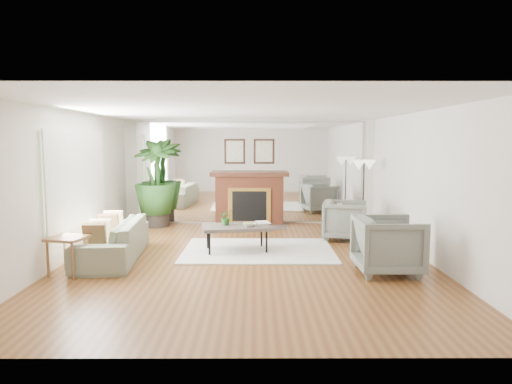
{
  "coord_description": "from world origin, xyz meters",
  "views": [
    {
      "loc": [
        0.13,
        -7.5,
        1.98
      ],
      "look_at": [
        0.15,
        0.6,
        1.09
      ],
      "focal_mm": 32.0,
      "sensor_mm": 36.0,
      "label": 1
    }
  ],
  "objects_px": {
    "coffee_table": "(237,228)",
    "armchair_front": "(388,245)",
    "potted_ficus": "(156,180)",
    "side_table": "(68,243)",
    "sofa": "(113,240)",
    "floor_lamp": "(364,171)",
    "armchair_back": "(345,220)",
    "fireplace": "(249,198)"
  },
  "relations": [
    {
      "from": "coffee_table",
      "to": "armchair_front",
      "type": "xyz_separation_m",
      "value": [
        2.34,
        -1.34,
        -0.01
      ]
    },
    {
      "from": "armchair_front",
      "to": "potted_ficus",
      "type": "xyz_separation_m",
      "value": [
        -4.33,
        3.87,
        0.66
      ]
    },
    {
      "from": "coffee_table",
      "to": "armchair_front",
      "type": "relative_size",
      "value": 1.37
    },
    {
      "from": "armchair_front",
      "to": "potted_ficus",
      "type": "relative_size",
      "value": 0.47
    },
    {
      "from": "coffee_table",
      "to": "side_table",
      "type": "xyz_separation_m",
      "value": [
        -2.45,
        -1.42,
        0.04
      ]
    },
    {
      "from": "coffee_table",
      "to": "sofa",
      "type": "distance_m",
      "value": 2.14
    },
    {
      "from": "potted_ficus",
      "to": "armchair_front",
      "type": "bearing_deg",
      "value": -41.83
    },
    {
      "from": "floor_lamp",
      "to": "armchair_back",
      "type": "bearing_deg",
      "value": -123.94
    },
    {
      "from": "coffee_table",
      "to": "armchair_back",
      "type": "height_order",
      "value": "armchair_back"
    },
    {
      "from": "side_table",
      "to": "sofa",
      "type": "bearing_deg",
      "value": 68.31
    },
    {
      "from": "sofa",
      "to": "fireplace",
      "type": "bearing_deg",
      "value": 139.72
    },
    {
      "from": "side_table",
      "to": "coffee_table",
      "type": "bearing_deg",
      "value": 30.03
    },
    {
      "from": "fireplace",
      "to": "armchair_front",
      "type": "height_order",
      "value": "fireplace"
    },
    {
      "from": "armchair_front",
      "to": "floor_lamp",
      "type": "bearing_deg",
      "value": -7.21
    },
    {
      "from": "coffee_table",
      "to": "armchair_front",
      "type": "height_order",
      "value": "armchair_front"
    },
    {
      "from": "coffee_table",
      "to": "floor_lamp",
      "type": "distance_m",
      "value": 3.43
    },
    {
      "from": "fireplace",
      "to": "armchair_front",
      "type": "bearing_deg",
      "value": -62.07
    },
    {
      "from": "potted_ficus",
      "to": "floor_lamp",
      "type": "xyz_separation_m",
      "value": [
        4.71,
        -0.64,
        0.26
      ]
    },
    {
      "from": "coffee_table",
      "to": "side_table",
      "type": "relative_size",
      "value": 2.15
    },
    {
      "from": "fireplace",
      "to": "armchair_back",
      "type": "relative_size",
      "value": 2.36
    },
    {
      "from": "coffee_table",
      "to": "armchair_back",
      "type": "bearing_deg",
      "value": 26.04
    },
    {
      "from": "potted_ficus",
      "to": "coffee_table",
      "type": "bearing_deg",
      "value": -51.85
    },
    {
      "from": "armchair_back",
      "to": "armchair_front",
      "type": "xyz_separation_m",
      "value": [
        0.18,
        -2.4,
        0.04
      ]
    },
    {
      "from": "armchair_back",
      "to": "floor_lamp",
      "type": "distance_m",
      "value": 1.38
    },
    {
      "from": "armchair_back",
      "to": "armchair_front",
      "type": "height_order",
      "value": "armchair_front"
    },
    {
      "from": "coffee_table",
      "to": "sofa",
      "type": "bearing_deg",
      "value": -166.85
    },
    {
      "from": "sofa",
      "to": "coffee_table",
      "type": "bearing_deg",
      "value": 98.57
    },
    {
      "from": "coffee_table",
      "to": "fireplace",
      "type": "bearing_deg",
      "value": 85.7
    },
    {
      "from": "fireplace",
      "to": "sofa",
      "type": "bearing_deg",
      "value": -125.7
    },
    {
      "from": "sofa",
      "to": "floor_lamp",
      "type": "height_order",
      "value": "floor_lamp"
    },
    {
      "from": "sofa",
      "to": "potted_ficus",
      "type": "height_order",
      "value": "potted_ficus"
    },
    {
      "from": "armchair_front",
      "to": "side_table",
      "type": "distance_m",
      "value": 4.79
    },
    {
      "from": "side_table",
      "to": "potted_ficus",
      "type": "relative_size",
      "value": 0.3
    },
    {
      "from": "armchair_back",
      "to": "armchair_front",
      "type": "distance_m",
      "value": 2.41
    },
    {
      "from": "armchair_back",
      "to": "potted_ficus",
      "type": "xyz_separation_m",
      "value": [
        -4.15,
        1.47,
        0.69
      ]
    },
    {
      "from": "coffee_table",
      "to": "potted_ficus",
      "type": "relative_size",
      "value": 0.64
    },
    {
      "from": "fireplace",
      "to": "sofa",
      "type": "relative_size",
      "value": 0.92
    },
    {
      "from": "side_table",
      "to": "potted_ficus",
      "type": "distance_m",
      "value": 4.02
    },
    {
      "from": "fireplace",
      "to": "floor_lamp",
      "type": "xyz_separation_m",
      "value": [
        2.52,
        -0.8,
        0.69
      ]
    },
    {
      "from": "fireplace",
      "to": "floor_lamp",
      "type": "distance_m",
      "value": 2.73
    },
    {
      "from": "fireplace",
      "to": "sofa",
      "type": "distance_m",
      "value": 3.92
    },
    {
      "from": "fireplace",
      "to": "side_table",
      "type": "relative_size",
      "value": 3.38
    }
  ]
}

